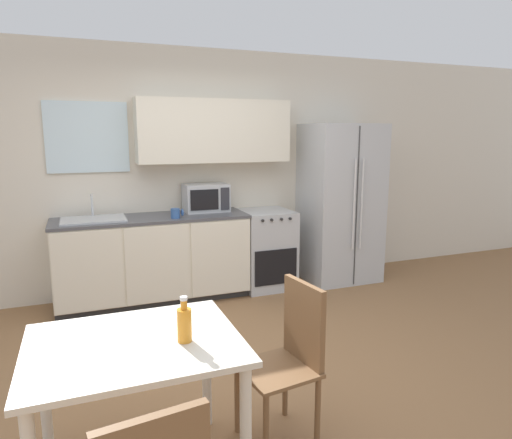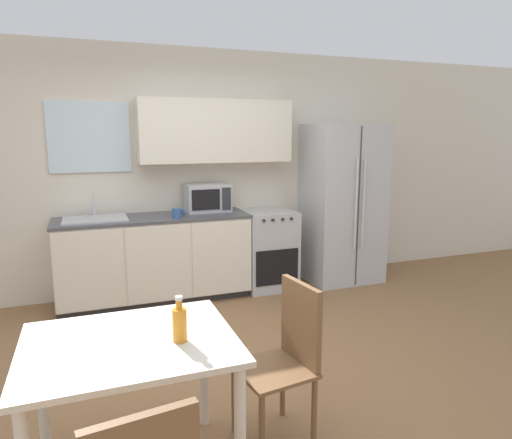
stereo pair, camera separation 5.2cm
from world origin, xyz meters
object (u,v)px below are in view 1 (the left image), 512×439
at_px(microwave, 206,198).
at_px(drink_bottle, 184,324).
at_px(dining_table, 135,365).
at_px(dining_chair_side, 291,350).
at_px(refrigerator, 340,203).
at_px(coffee_mug, 176,213).
at_px(oven_range, 265,249).

bearing_deg(microwave, drink_bottle, -107.17).
bearing_deg(drink_bottle, dining_table, 159.69).
bearing_deg(dining_chair_side, refrigerator, -44.34).
relative_size(coffee_mug, dining_table, 0.13).
bearing_deg(microwave, coffee_mug, -143.71).
height_order(coffee_mug, dining_table, coffee_mug).
relative_size(microwave, dining_chair_side, 0.52).
height_order(microwave, dining_chair_side, microwave).
bearing_deg(refrigerator, drink_bottle, -133.18).
bearing_deg(refrigerator, dining_table, -136.63).
bearing_deg(coffee_mug, microwave, 36.29).
distance_m(oven_range, refrigerator, 1.08).
bearing_deg(dining_chair_side, oven_range, -27.15).
bearing_deg(dining_chair_side, drink_bottle, 96.12).
bearing_deg(oven_range, refrigerator, -2.58).
bearing_deg(refrigerator, dining_chair_side, -126.45).
height_order(coffee_mug, drink_bottle, coffee_mug).
xyz_separation_m(refrigerator, drink_bottle, (-2.51, -2.67, -0.08)).
distance_m(oven_range, drink_bottle, 3.15).
relative_size(refrigerator, coffee_mug, 14.61).
distance_m(coffee_mug, drink_bottle, 2.59).
xyz_separation_m(dining_table, drink_bottle, (0.23, -0.09, 0.21)).
distance_m(microwave, dining_chair_side, 2.73).
bearing_deg(dining_chair_side, microwave, -12.63).
xyz_separation_m(oven_range, dining_chair_side, (-0.89, -2.55, 0.08)).
bearing_deg(microwave, refrigerator, -5.67).
height_order(dining_table, drink_bottle, drink_bottle).
relative_size(oven_range, coffee_mug, 7.00).
distance_m(oven_range, microwave, 0.92).
bearing_deg(drink_bottle, dining_chair_side, 14.01).
bearing_deg(drink_bottle, coffee_mug, 79.32).
bearing_deg(dining_table, drink_bottle, -20.31).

